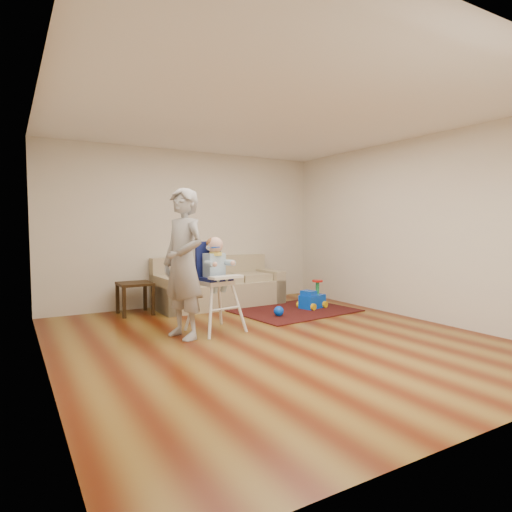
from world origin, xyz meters
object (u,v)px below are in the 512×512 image
sofa (220,282)px  side_table (135,298)px  ride_on_toy (312,294)px  toy_ball (279,311)px  adult (183,264)px  high_chair (215,286)px

sofa → side_table: bearing=176.8°
ride_on_toy → toy_ball: size_ratio=2.99×
sofa → side_table: size_ratio=4.42×
side_table → sofa: bearing=-1.5°
side_table → toy_ball: size_ratio=3.26×
toy_ball → adult: bearing=-166.3°
sofa → high_chair: bearing=-118.9°
sofa → ride_on_toy: size_ratio=4.82×
sofa → side_table: (-1.45, 0.04, -0.17)m
high_chair → adult: bearing=-177.6°
toy_ball → high_chair: (-1.21, -0.31, 0.51)m
sofa → adult: adult is taller
side_table → ride_on_toy: 2.89m
sofa → high_chair: size_ratio=1.77×
toy_ball → adult: adult is taller
sofa → high_chair: 1.81m
ride_on_toy → high_chair: bearing=-178.6°
high_chair → adult: size_ratio=0.68×
toy_ball → adult: size_ratio=0.08×
high_chair → ride_on_toy: bearing=7.1°
side_table → ride_on_toy: size_ratio=1.09×
ride_on_toy → adult: adult is taller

